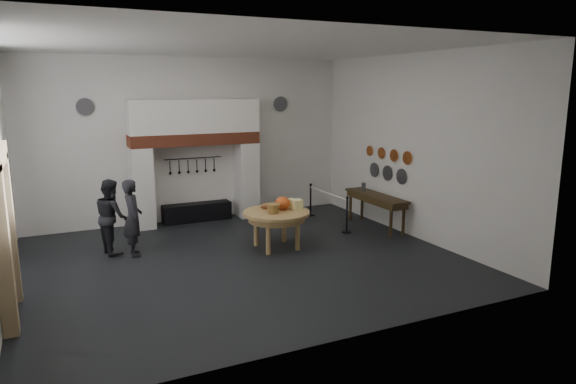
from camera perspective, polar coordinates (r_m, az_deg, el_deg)
name	(u,v)px	position (r m, az deg, el deg)	size (l,w,h in m)	color
floor	(244,260)	(11.27, -4.95, -7.53)	(9.00, 8.00, 0.02)	black
ceiling	(240,45)	(10.69, -5.38, 15.93)	(9.00, 8.00, 0.02)	silver
wall_back	(192,140)	(14.55, -10.66, 5.71)	(9.00, 0.02, 4.50)	silver
wall_front	(342,191)	(7.18, 5.99, 0.08)	(9.00, 0.02, 4.50)	silver
wall_right	(414,147)	(12.99, 13.87, 4.90)	(0.02, 8.00, 4.50)	silver
chimney_pier_left	(142,188)	(14.07, -15.92, 0.43)	(0.55, 0.70, 2.15)	silver
chimney_pier_right	(247,180)	(14.82, -4.62, 1.38)	(0.55, 0.70, 2.15)	silver
hearth_brick_band	(195,139)	(14.20, -10.30, 5.83)	(3.50, 0.72, 0.32)	#9E442B
chimney_hood	(194,116)	(14.16, -10.39, 8.29)	(3.50, 0.70, 0.90)	silver
iron_range	(197,212)	(14.61, -10.09, -2.21)	(1.90, 0.45, 0.50)	black
utensil_rail	(193,158)	(14.53, -10.50, 3.72)	(0.02, 0.02, 1.60)	black
door_jamb_near	(3,252)	(8.66, -29.13, -5.84)	(0.22, 0.30, 2.60)	tan
door_jamb_far	(8,229)	(10.01, -28.67, -3.61)	(0.22, 0.30, 2.60)	tan
wall_plaque	(5,200)	(11.02, -28.90, -0.75)	(0.05, 0.34, 0.44)	gold
work_table	(276,213)	(11.83, -1.29, -2.33)	(1.54, 1.54, 0.07)	tan
pumpkin	(282,203)	(11.95, -0.62, -1.25)	(0.36, 0.36, 0.31)	#CC591C
cheese_block_big	(297,205)	(11.95, 0.99, -1.42)	(0.22, 0.22, 0.24)	#F6E993
cheese_block_small	(291,203)	(12.21, 0.28, -1.23)	(0.18, 0.18, 0.20)	#DCDB84
wicker_basket	(273,209)	(11.60, -1.67, -1.87)	(0.32, 0.32, 0.22)	olive
bread_loaf	(266,206)	(12.08, -2.41, -1.56)	(0.31, 0.18, 0.13)	#9B5D37
visitor_near	(133,218)	(11.81, -16.87, -2.76)	(0.63, 0.41, 1.72)	black
visitor_far	(112,216)	(12.15, -19.02, -2.57)	(0.82, 0.64, 1.69)	black
side_table	(376,196)	(13.73, 9.76, -0.42)	(0.55, 2.20, 0.06)	#3A2B15
pewter_jug	(364,187)	(14.19, 8.39, 0.58)	(0.12, 0.12, 0.22)	#54545A
copper_pan_a	(407,158)	(13.16, 13.12, 3.70)	(0.34, 0.34, 0.03)	#C6662D
copper_pan_b	(394,155)	(13.59, 11.68, 4.00)	(0.32, 0.32, 0.03)	#C6662D
copper_pan_c	(381,153)	(14.03, 10.34, 4.28)	(0.30, 0.30, 0.03)	#C6662D
copper_pan_d	(370,151)	(14.48, 9.07, 4.54)	(0.28, 0.28, 0.03)	#C6662D
pewter_plate_left	(401,177)	(13.39, 12.50, 1.69)	(0.40, 0.40, 0.03)	#4C4C51
pewter_plate_mid	(387,173)	(13.86, 10.98, 2.08)	(0.40, 0.40, 0.03)	#4C4C51
pewter_plate_right	(374,170)	(14.34, 9.57, 2.44)	(0.40, 0.40, 0.03)	#4C4C51
pewter_plate_back_left	(85,107)	(14.00, -21.62, 8.79)	(0.44, 0.44, 0.03)	#4C4C51
pewter_plate_back_right	(281,104)	(15.36, -0.83, 9.75)	(0.44, 0.44, 0.03)	#4C4C51
barrier_post_near	(347,216)	(13.26, 6.57, -2.62)	(0.05, 0.05, 0.90)	black
barrier_post_far	(311,200)	(14.95, 2.53, -0.95)	(0.05, 0.05, 0.90)	black
barrier_rope	(328,193)	(14.01, 4.45, -0.14)	(0.04, 0.04, 2.00)	silver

